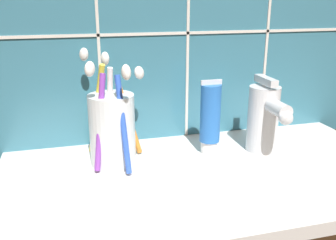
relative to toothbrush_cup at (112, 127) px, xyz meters
The scene contains 4 objects.
sink_counter 17.12cm from the toothbrush_cup, 27.23° to the right, with size 63.98×33.64×2.00cm, color silver.
toothbrush_cup is the anchor object (origin of this frame).
toothpaste_tube 16.61cm from the toothbrush_cup, ahead, with size 3.61×3.44×12.89cm.
sink_faucet 25.97cm from the toothbrush_cup, ahead, with size 5.32×11.31×13.07cm.
Camera 1 is at (-19.81, -49.32, 27.75)cm, focal length 40.00 mm.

